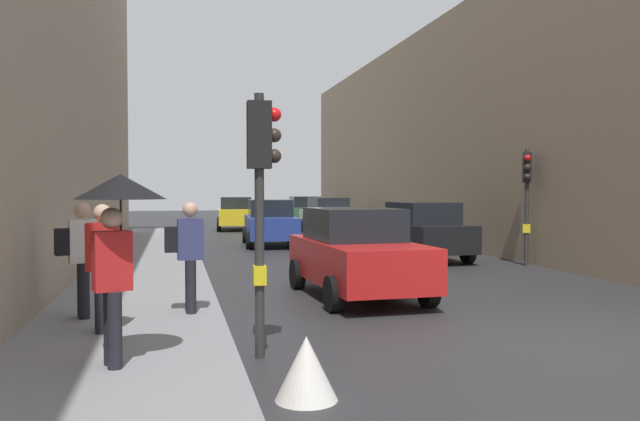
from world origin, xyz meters
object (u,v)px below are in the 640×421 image
(car_yellow_taxi, at_px, (236,213))
(car_blue_van, at_px, (270,223))
(car_dark_suv, at_px, (420,231))
(pedestrian_with_black_backpack, at_px, (80,253))
(pedestrian_in_red_jacket, at_px, (103,262))
(traffic_light_near_left, at_px, (261,176))
(car_white_compact, at_px, (327,216))
(pedestrian_with_umbrella, at_px, (118,215))
(car_green_estate, at_px, (304,211))
(car_red_sedan, at_px, (356,253))
(warning_sign_triangle, at_px, (306,368))
(pedestrian_with_grey_backpack, at_px, (188,250))
(traffic_light_mid_street, at_px, (527,185))

(car_yellow_taxi, relative_size, car_blue_van, 1.00)
(car_dark_suv, distance_m, pedestrian_with_black_backpack, 11.73)
(car_dark_suv, distance_m, pedestrian_in_red_jacket, 12.16)
(traffic_light_near_left, distance_m, car_yellow_taxi, 26.32)
(car_white_compact, xyz_separation_m, pedestrian_with_black_backpack, (-8.77, -20.04, 0.29))
(traffic_light_near_left, bearing_deg, pedestrian_with_black_backpack, 137.04)
(pedestrian_with_umbrella, xyz_separation_m, pedestrian_with_black_backpack, (-0.81, 2.89, -0.68))
(car_white_compact, height_order, pedestrian_with_black_backpack, pedestrian_with_black_backpack)
(car_green_estate, relative_size, car_blue_van, 0.99)
(pedestrian_with_umbrella, distance_m, pedestrian_in_red_jacket, 1.98)
(car_red_sedan, bearing_deg, pedestrian_in_red_jacket, -147.29)
(pedestrian_with_black_backpack, height_order, pedestrian_in_red_jacket, same)
(car_dark_suv, bearing_deg, car_yellow_taxi, 104.31)
(warning_sign_triangle, bearing_deg, pedestrian_with_umbrella, 149.11)
(car_red_sedan, bearing_deg, pedestrian_with_black_backpack, -159.93)
(car_red_sedan, bearing_deg, car_yellow_taxi, 90.79)
(car_dark_suv, bearing_deg, pedestrian_with_black_backpack, -138.05)
(car_red_sedan, bearing_deg, traffic_light_near_left, -120.77)
(pedestrian_with_grey_backpack, height_order, warning_sign_triangle, pedestrian_with_grey_backpack)
(car_red_sedan, distance_m, pedestrian_with_grey_backpack, 3.76)
(car_dark_suv, bearing_deg, pedestrian_with_umbrella, -126.42)
(traffic_light_mid_street, relative_size, pedestrian_with_grey_backpack, 1.85)
(traffic_light_mid_street, height_order, traffic_light_near_left, traffic_light_near_left)
(car_white_compact, xyz_separation_m, car_red_sedan, (-3.84, -18.24, 0.00))
(car_white_compact, distance_m, car_red_sedan, 18.64)
(car_yellow_taxi, xyz_separation_m, car_dark_suv, (4.09, -16.04, 0.00))
(car_green_estate, bearing_deg, car_red_sedan, -99.27)
(car_green_estate, bearing_deg, car_white_compact, -92.21)
(car_green_estate, bearing_deg, pedestrian_with_black_backpack, -108.53)
(car_white_compact, relative_size, car_green_estate, 1.00)
(car_white_compact, bearing_deg, car_dark_suv, -90.23)
(car_blue_van, bearing_deg, pedestrian_with_grey_backpack, -103.86)
(pedestrian_with_grey_backpack, bearing_deg, traffic_light_mid_street, 30.73)
(car_red_sedan, xyz_separation_m, car_green_estate, (4.10, 25.16, 0.00))
(pedestrian_with_grey_backpack, xyz_separation_m, warning_sign_triangle, (1.09, -4.09, -0.84))
(car_green_estate, bearing_deg, car_blue_van, -107.05)
(pedestrian_with_umbrella, bearing_deg, warning_sign_triangle, -30.89)
(traffic_light_mid_street, relative_size, car_white_compact, 0.77)
(pedestrian_with_black_backpack, bearing_deg, pedestrian_with_grey_backpack, 2.32)
(car_dark_suv, relative_size, pedestrian_with_grey_backpack, 2.44)
(car_dark_suv, distance_m, car_green_estate, 19.12)
(car_dark_suv, xyz_separation_m, pedestrian_in_red_jacket, (-8.27, -8.91, 0.25))
(traffic_light_near_left, xyz_separation_m, car_white_compact, (6.29, 22.35, -1.42))
(car_white_compact, relative_size, car_dark_suv, 0.99)
(pedestrian_with_umbrella, distance_m, warning_sign_triangle, 2.68)
(car_white_compact, height_order, car_dark_suv, same)
(traffic_light_near_left, distance_m, pedestrian_with_black_backpack, 3.58)
(traffic_light_near_left, bearing_deg, car_yellow_taxi, 85.32)
(car_white_compact, relative_size, car_blue_van, 0.99)
(car_red_sedan, distance_m, car_yellow_taxi, 22.08)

